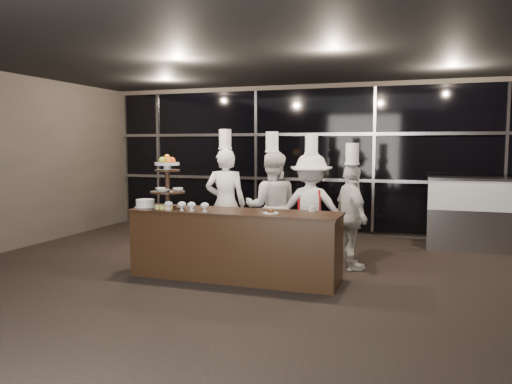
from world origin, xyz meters
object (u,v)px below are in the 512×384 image
(buffet_counter, at_px, (235,244))
(display_case, at_px, (474,210))
(chef_b, at_px, (272,206))
(chef_a, at_px, (226,202))
(chef_c, at_px, (311,209))
(chef_d, at_px, (351,216))
(layer_cake, at_px, (145,203))
(display_stand, at_px, (167,178))

(buffet_counter, xyz_separation_m, display_case, (3.21, 3.07, 0.22))
(chef_b, bearing_deg, display_case, 33.32)
(chef_a, xyz_separation_m, chef_c, (1.34, 0.10, -0.05))
(chef_a, distance_m, chef_d, 1.97)
(chef_c, bearing_deg, display_case, 38.24)
(buffet_counter, distance_m, chef_d, 1.75)
(buffet_counter, height_order, chef_b, chef_b)
(chef_c, relative_size, chef_d, 1.08)
(buffet_counter, distance_m, chef_c, 1.44)
(layer_cake, xyz_separation_m, chef_d, (2.73, 1.04, -0.19))
(layer_cake, relative_size, chef_d, 0.16)
(layer_cake, bearing_deg, chef_c, 29.73)
(buffet_counter, height_order, display_case, display_case)
(display_stand, bearing_deg, chef_a, 67.48)
(chef_b, distance_m, chef_d, 1.22)
(chef_c, bearing_deg, chef_b, -173.14)
(chef_b, height_order, chef_c, chef_b)
(chef_b, bearing_deg, chef_d, -4.37)
(chef_c, bearing_deg, layer_cake, -150.27)
(layer_cake, distance_m, chef_a, 1.35)
(buffet_counter, height_order, chef_c, chef_c)
(buffet_counter, bearing_deg, chef_d, 35.16)
(chef_d, bearing_deg, layer_cake, -159.17)
(buffet_counter, relative_size, chef_b, 1.43)
(layer_cake, height_order, display_case, display_case)
(buffet_counter, relative_size, display_stand, 3.81)
(display_stand, relative_size, display_case, 0.48)
(chef_d, bearing_deg, display_stand, -157.63)
(layer_cake, bearing_deg, display_case, 34.50)
(chef_d, bearing_deg, buffet_counter, -144.84)
(display_stand, xyz_separation_m, chef_c, (1.78, 1.15, -0.50))
(display_case, bearing_deg, chef_b, -146.68)
(chef_a, bearing_deg, chef_b, 2.08)
(chef_c, distance_m, chef_d, 0.65)
(chef_c, xyz_separation_m, chef_d, (0.63, -0.16, -0.06))
(layer_cake, distance_m, chef_d, 2.93)
(chef_a, height_order, chef_b, chef_a)
(chef_a, bearing_deg, chef_c, 4.19)
(chef_c, bearing_deg, buffet_counter, -124.04)
(display_stand, bearing_deg, layer_cake, -171.35)
(chef_b, bearing_deg, buffet_counter, -99.92)
(display_stand, height_order, layer_cake, display_stand)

